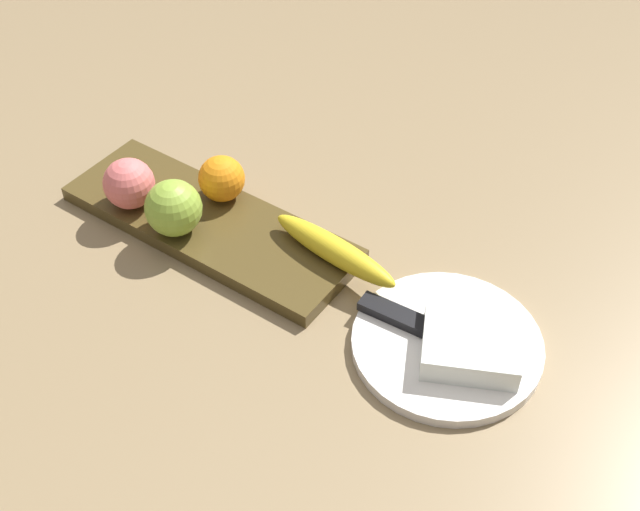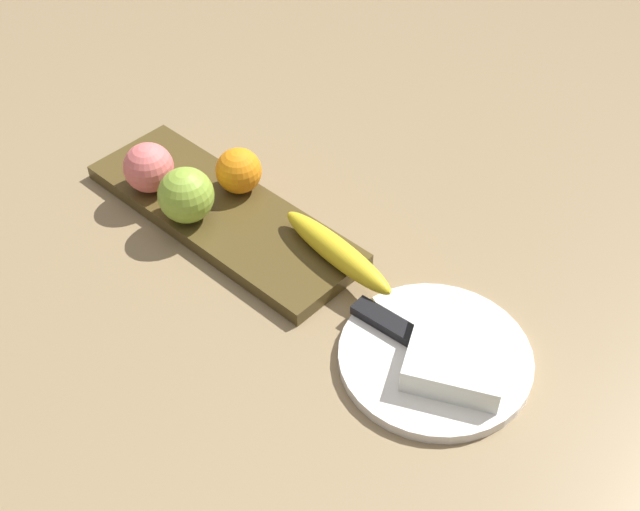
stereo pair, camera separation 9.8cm
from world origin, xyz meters
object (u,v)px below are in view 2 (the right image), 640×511
(orange_near_apple, at_px, (239,171))
(folded_napkin, at_px, (457,358))
(dinner_plate, at_px, (435,358))
(banana, at_px, (337,251))
(peach, at_px, (149,168))
(knife, at_px, (399,330))
(fruit_tray, at_px, (223,214))
(apple, at_px, (186,195))

(orange_near_apple, xyz_separation_m, folded_napkin, (0.39, -0.04, -0.02))
(dinner_plate, bearing_deg, folded_napkin, -0.00)
(banana, relative_size, peach, 2.77)
(folded_napkin, distance_m, knife, 0.08)
(dinner_plate, distance_m, folded_napkin, 0.04)
(fruit_tray, bearing_deg, peach, -161.11)
(apple, bearing_deg, folded_napkin, 5.74)
(peach, height_order, knife, peach)
(apple, distance_m, knife, 0.32)
(peach, distance_m, folded_napkin, 0.48)
(fruit_tray, distance_m, folded_napkin, 0.38)
(folded_napkin, bearing_deg, orange_near_apple, 173.56)
(fruit_tray, distance_m, banana, 0.18)
(knife, bearing_deg, fruit_tray, 175.59)
(fruit_tray, bearing_deg, orange_near_apple, 105.23)
(peach, bearing_deg, fruit_tray, 18.89)
(banana, relative_size, folded_napkin, 1.76)
(folded_napkin, bearing_deg, banana, 171.73)
(banana, xyz_separation_m, dinner_plate, (0.17, -0.03, -0.03))
(dinner_plate, bearing_deg, orange_near_apple, 173.08)
(apple, xyz_separation_m, knife, (0.32, 0.04, -0.04))
(banana, xyz_separation_m, orange_near_apple, (-0.19, 0.01, 0.01))
(orange_near_apple, distance_m, peach, 0.12)
(apple, xyz_separation_m, orange_near_apple, (0.01, 0.08, -0.01))
(orange_near_apple, height_order, knife, orange_near_apple)
(banana, relative_size, knife, 1.02)
(orange_near_apple, xyz_separation_m, knife, (0.31, -0.05, -0.03))
(fruit_tray, height_order, apple, apple)
(folded_napkin, bearing_deg, fruit_tray, -180.00)
(apple, bearing_deg, orange_near_apple, 84.90)
(peach, relative_size, knife, 0.37)
(knife, bearing_deg, dinner_plate, 0.90)
(dinner_plate, bearing_deg, banana, 170.46)
(banana, xyz_separation_m, folded_napkin, (0.20, -0.03, -0.01))
(apple, bearing_deg, banana, 19.50)
(apple, relative_size, orange_near_apple, 1.18)
(apple, distance_m, banana, 0.21)
(folded_napkin, relative_size, knife, 0.58)
(banana, distance_m, knife, 0.13)
(peach, distance_m, knife, 0.40)
(fruit_tray, relative_size, orange_near_apple, 6.59)
(apple, bearing_deg, fruit_tray, 63.99)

